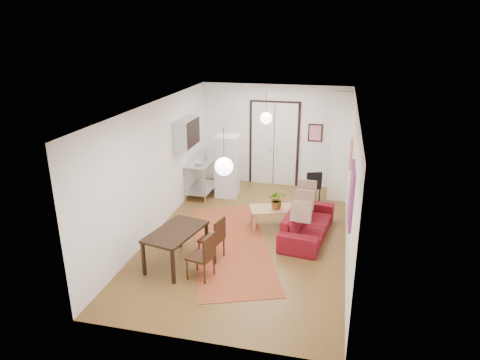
% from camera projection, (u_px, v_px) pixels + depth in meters
% --- Properties ---
extents(floor, '(7.00, 7.00, 0.00)m').
position_uv_depth(floor, '(249.00, 236.00, 9.53)').
color(floor, brown).
rests_on(floor, ground).
extents(ceiling, '(4.20, 7.00, 0.02)m').
position_uv_depth(ceiling, '(250.00, 106.00, 8.55)').
color(ceiling, white).
rests_on(ceiling, wall_back).
extents(wall_back, '(4.20, 0.02, 2.90)m').
position_uv_depth(wall_back, '(274.00, 136.00, 12.25)').
color(wall_back, white).
rests_on(wall_back, floor).
extents(wall_front, '(4.20, 0.02, 2.90)m').
position_uv_depth(wall_front, '(196.00, 255.00, 5.83)').
color(wall_front, white).
rests_on(wall_front, floor).
extents(wall_left, '(0.02, 7.00, 2.90)m').
position_uv_depth(wall_left, '(157.00, 167.00, 9.49)').
color(wall_left, white).
rests_on(wall_left, floor).
extents(wall_right, '(0.02, 7.00, 2.90)m').
position_uv_depth(wall_right, '(351.00, 182.00, 8.59)').
color(wall_right, white).
rests_on(wall_right, floor).
extents(double_doors, '(1.44, 0.06, 2.50)m').
position_uv_depth(double_doors, '(274.00, 144.00, 12.29)').
color(double_doors, silver).
rests_on(double_doors, wall_back).
extents(stub_partition, '(0.50, 0.10, 2.90)m').
position_uv_depth(stub_partition, '(340.00, 148.00, 10.98)').
color(stub_partition, white).
rests_on(stub_partition, floor).
extents(wall_cabinet, '(0.35, 1.00, 0.70)m').
position_uv_depth(wall_cabinet, '(187.00, 133.00, 10.68)').
color(wall_cabinet, silver).
rests_on(wall_cabinet, wall_left).
extents(painting_popart, '(0.05, 1.00, 1.00)m').
position_uv_depth(painting_popart, '(352.00, 195.00, 7.39)').
color(painting_popart, red).
rests_on(painting_popart, wall_right).
extents(painting_abstract, '(0.05, 0.50, 0.60)m').
position_uv_depth(painting_abstract, '(351.00, 154.00, 9.21)').
color(painting_abstract, beige).
rests_on(painting_abstract, wall_right).
extents(poster_back, '(0.40, 0.03, 0.50)m').
position_uv_depth(poster_back, '(315.00, 133.00, 11.93)').
color(poster_back, red).
rests_on(poster_back, wall_back).
extents(print_left, '(0.03, 0.44, 0.54)m').
position_uv_depth(print_left, '(188.00, 126.00, 11.15)').
color(print_left, '#A77745').
rests_on(print_left, wall_left).
extents(pendant_back, '(0.30, 0.30, 0.80)m').
position_uv_depth(pendant_back, '(266.00, 118.00, 10.61)').
color(pendant_back, white).
rests_on(pendant_back, ceiling).
extents(pendant_front, '(0.30, 0.30, 0.80)m').
position_uv_depth(pendant_front, '(224.00, 166.00, 6.94)').
color(pendant_front, white).
rests_on(pendant_front, ceiling).
extents(kilim_rug, '(2.81, 4.30, 0.01)m').
position_uv_depth(kilim_rug, '(231.00, 245.00, 9.12)').
color(kilim_rug, '#A75129').
rests_on(kilim_rug, floor).
extents(sofa, '(2.20, 1.11, 0.62)m').
position_uv_depth(sofa, '(308.00, 223.00, 9.43)').
color(sofa, maroon).
rests_on(sofa, floor).
extents(coffee_table, '(1.15, 0.86, 0.46)m').
position_uv_depth(coffee_table, '(273.00, 210.00, 9.86)').
color(coffee_table, tan).
rests_on(coffee_table, floor).
extents(potted_plant, '(0.45, 0.49, 0.44)m').
position_uv_depth(potted_plant, '(277.00, 200.00, 9.74)').
color(potted_plant, '#33682F').
rests_on(potted_plant, coffee_table).
extents(kitchen_counter, '(0.72, 1.31, 0.98)m').
position_uv_depth(kitchen_counter, '(203.00, 172.00, 11.68)').
color(kitchen_counter, silver).
rests_on(kitchen_counter, floor).
extents(bowl, '(0.24, 0.24, 0.06)m').
position_uv_depth(bowl, '(199.00, 163.00, 11.28)').
color(bowl, silver).
rests_on(bowl, kitchen_counter).
extents(soap_bottle, '(0.10, 0.10, 0.20)m').
position_uv_depth(soap_bottle, '(205.00, 154.00, 11.76)').
color(soap_bottle, teal).
rests_on(soap_bottle, kitchen_counter).
extents(fridge, '(0.62, 0.62, 1.68)m').
position_uv_depth(fridge, '(227.00, 166.00, 11.56)').
color(fridge, silver).
rests_on(fridge, floor).
extents(dining_table, '(1.01, 1.43, 0.72)m').
position_uv_depth(dining_table, '(176.00, 234.00, 8.19)').
color(dining_table, black).
rests_on(dining_table, floor).
extents(dining_chair_near, '(0.51, 0.65, 0.90)m').
position_uv_depth(dining_chair_near, '(213.00, 233.00, 8.50)').
color(dining_chair_near, '#362011').
rests_on(dining_chair_near, floor).
extents(dining_chair_far, '(0.51, 0.65, 0.90)m').
position_uv_depth(dining_chair_far, '(202.00, 250.00, 7.86)').
color(dining_chair_far, '#362011').
rests_on(dining_chair_far, floor).
extents(black_side_chair, '(0.51, 0.52, 0.88)m').
position_uv_depth(black_side_chair, '(312.00, 182.00, 11.31)').
color(black_side_chair, black).
rests_on(black_side_chair, floor).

